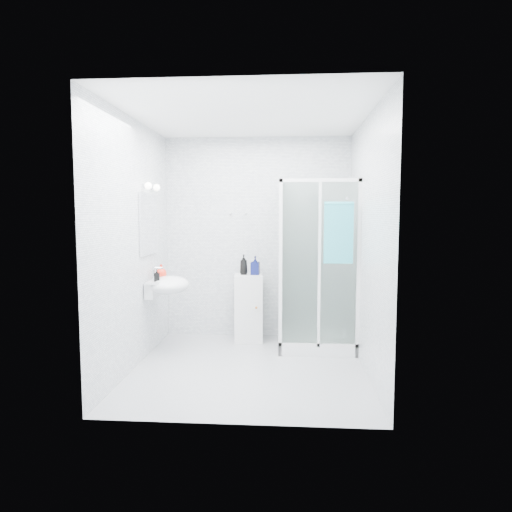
# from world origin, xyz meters

# --- Properties ---
(room) EXTENTS (2.40, 2.60, 2.60)m
(room) POSITION_xyz_m (0.00, 0.00, 1.30)
(room) COLOR white
(room) RESTS_ON ground
(shower_enclosure) EXTENTS (0.90, 0.95, 2.00)m
(shower_enclosure) POSITION_xyz_m (0.67, 0.77, 0.45)
(shower_enclosure) COLOR white
(shower_enclosure) RESTS_ON ground
(wall_basin) EXTENTS (0.46, 0.56, 0.35)m
(wall_basin) POSITION_xyz_m (-0.99, 0.45, 0.80)
(wall_basin) COLOR white
(wall_basin) RESTS_ON ground
(mirror) EXTENTS (0.02, 0.60, 0.70)m
(mirror) POSITION_xyz_m (-1.19, 0.45, 1.50)
(mirror) COLOR white
(mirror) RESTS_ON room
(vanity_lights) EXTENTS (0.10, 0.40, 0.08)m
(vanity_lights) POSITION_xyz_m (-1.14, 0.45, 1.92)
(vanity_lights) COLOR silver
(vanity_lights) RESTS_ON room
(wall_hooks) EXTENTS (0.23, 0.06, 0.03)m
(wall_hooks) POSITION_xyz_m (-0.25, 1.26, 1.62)
(wall_hooks) COLOR silver
(wall_hooks) RESTS_ON room
(storage_cabinet) EXTENTS (0.38, 0.39, 0.85)m
(storage_cabinet) POSITION_xyz_m (-0.09, 1.03, 0.42)
(storage_cabinet) COLOR silver
(storage_cabinet) RESTS_ON ground
(hand_towel) EXTENTS (0.32, 0.05, 0.67)m
(hand_towel) POSITION_xyz_m (0.95, 0.36, 1.43)
(hand_towel) COLOR teal
(hand_towel) RESTS_ON shower_enclosure
(shampoo_bottle_a) EXTENTS (0.12, 0.12, 0.25)m
(shampoo_bottle_a) POSITION_xyz_m (-0.16, 1.04, 0.98)
(shampoo_bottle_a) COLOR black
(shampoo_bottle_a) RESTS_ON storage_cabinet
(shampoo_bottle_b) EXTENTS (0.12, 0.12, 0.24)m
(shampoo_bottle_b) POSITION_xyz_m (-0.01, 1.05, 0.97)
(shampoo_bottle_b) COLOR #0B1144
(shampoo_bottle_b) RESTS_ON storage_cabinet
(soap_dispenser_orange) EXTENTS (0.13, 0.13, 0.16)m
(soap_dispenser_orange) POSITION_xyz_m (-1.08, 0.57, 0.94)
(soap_dispenser_orange) COLOR #FF331E
(soap_dispenser_orange) RESTS_ON wall_basin
(soap_dispenser_black) EXTENTS (0.07, 0.07, 0.13)m
(soap_dispenser_black) POSITION_xyz_m (-1.06, 0.30, 0.93)
(soap_dispenser_black) COLOR black
(soap_dispenser_black) RESTS_ON wall_basin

